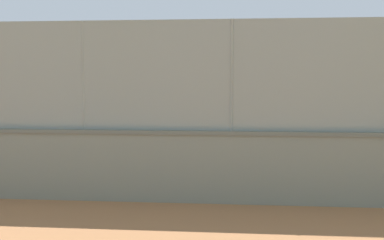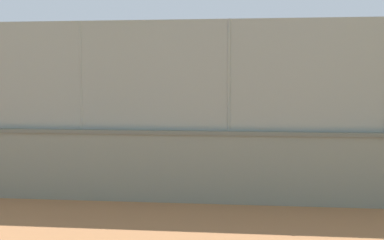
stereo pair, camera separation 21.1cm
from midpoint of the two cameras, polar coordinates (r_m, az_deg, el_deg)
ground_plane at (r=24.11m, az=-4.33°, el=-1.55°), size 260.00×260.00×0.00m
perimeter_wall at (r=10.69m, az=-3.69°, el=-5.07°), size 22.18×0.50×1.50m
fence_panel_on_wall at (r=10.54m, az=-3.74°, el=5.04°), size 21.81×0.18×2.27m
player_crossing_court at (r=18.53m, az=2.12°, el=-0.35°), size 0.91×1.01×1.63m
player_at_service_line at (r=13.12m, az=3.21°, el=-2.17°), size 0.81×1.15×1.70m
player_foreground_swinging at (r=16.23m, az=-0.27°, el=-1.10°), size 0.72×1.06×1.62m
sports_ball at (r=17.96m, az=5.24°, el=-3.36°), size 0.16×0.16×0.16m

